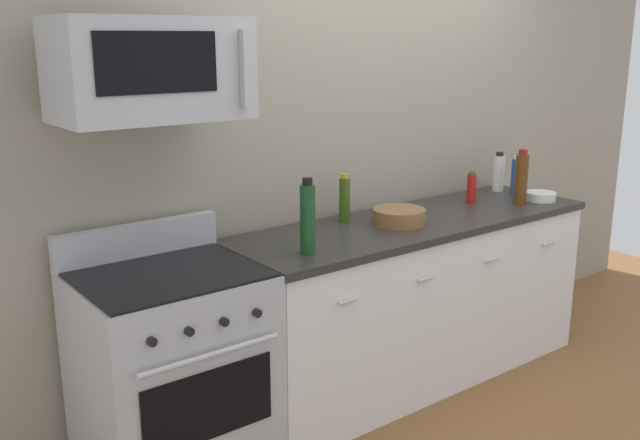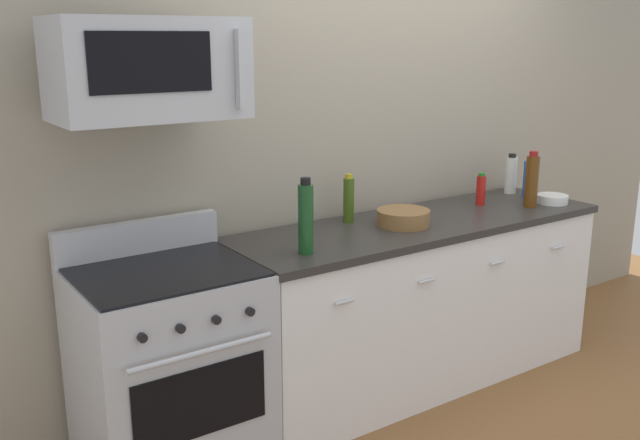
# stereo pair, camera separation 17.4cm
# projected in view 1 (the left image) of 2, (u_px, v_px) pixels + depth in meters

# --- Properties ---
(ground_plane) EXTENTS (6.31, 6.31, 0.00)m
(ground_plane) POSITION_uv_depth(u_px,v_px,m) (411.00, 375.00, 4.03)
(ground_plane) COLOR brown
(back_wall) EXTENTS (5.26, 0.10, 2.70)m
(back_wall) POSITION_uv_depth(u_px,v_px,m) (368.00, 132.00, 4.00)
(back_wall) COLOR #9E937F
(back_wall) RESTS_ON ground_plane
(counter_unit) EXTENTS (2.17, 0.66, 0.92)m
(counter_unit) POSITION_uv_depth(u_px,v_px,m) (414.00, 299.00, 3.91)
(counter_unit) COLOR white
(counter_unit) RESTS_ON ground_plane
(range_oven) EXTENTS (0.76, 0.69, 1.07)m
(range_oven) POSITION_uv_depth(u_px,v_px,m) (173.00, 371.00, 3.06)
(range_oven) COLOR #B7BABF
(range_oven) RESTS_ON ground_plane
(microwave) EXTENTS (0.74, 0.44, 0.40)m
(microwave) POSITION_uv_depth(u_px,v_px,m) (150.00, 69.00, 2.77)
(microwave) COLOR #B7BABF
(bottle_soda_blue) EXTENTS (0.06, 0.06, 0.24)m
(bottle_soda_blue) POSITION_uv_depth(u_px,v_px,m) (516.00, 176.00, 4.36)
(bottle_soda_blue) COLOR #1E4CA5
(bottle_soda_blue) RESTS_ON countertop_slab
(bottle_olive_oil) EXTENTS (0.06, 0.06, 0.26)m
(bottle_olive_oil) POSITION_uv_depth(u_px,v_px,m) (344.00, 199.00, 3.71)
(bottle_olive_oil) COLOR #385114
(bottle_olive_oil) RESTS_ON countertop_slab
(bottle_wine_amber) EXTENTS (0.08, 0.08, 0.32)m
(bottle_wine_amber) POSITION_uv_depth(u_px,v_px,m) (521.00, 179.00, 4.09)
(bottle_wine_amber) COLOR #59330F
(bottle_wine_amber) RESTS_ON countertop_slab
(bottle_hot_sauce_red) EXTENTS (0.05, 0.05, 0.19)m
(bottle_hot_sauce_red) POSITION_uv_depth(u_px,v_px,m) (472.00, 188.00, 4.15)
(bottle_hot_sauce_red) COLOR #B21914
(bottle_hot_sauce_red) RESTS_ON countertop_slab
(bottle_wine_green) EXTENTS (0.07, 0.07, 0.35)m
(bottle_wine_green) POSITION_uv_depth(u_px,v_px,m) (308.00, 218.00, 3.16)
(bottle_wine_green) COLOR #19471E
(bottle_wine_green) RESTS_ON countertop_slab
(bottle_vinegar_white) EXTENTS (0.07, 0.07, 0.25)m
(bottle_vinegar_white) POSITION_uv_depth(u_px,v_px,m) (499.00, 173.00, 4.46)
(bottle_vinegar_white) COLOR silver
(bottle_vinegar_white) RESTS_ON countertop_slab
(bowl_wooden_salad) EXTENTS (0.28, 0.28, 0.08)m
(bowl_wooden_salad) POSITION_uv_depth(u_px,v_px,m) (399.00, 216.00, 3.68)
(bowl_wooden_salad) COLOR brown
(bowl_wooden_salad) RESTS_ON countertop_slab
(bowl_white_ceramic) EXTENTS (0.18, 0.18, 0.05)m
(bowl_white_ceramic) POSITION_uv_depth(u_px,v_px,m) (540.00, 196.00, 4.22)
(bowl_white_ceramic) COLOR white
(bowl_white_ceramic) RESTS_ON countertop_slab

